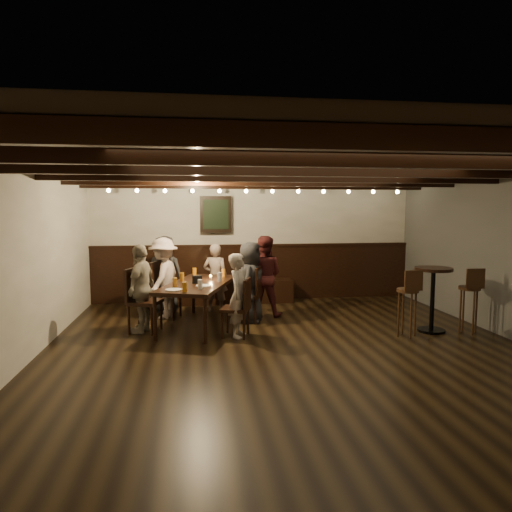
{
  "coord_description": "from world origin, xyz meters",
  "views": [
    {
      "loc": [
        -1.25,
        -5.7,
        1.87
      ],
      "look_at": [
        -0.28,
        1.3,
        1.13
      ],
      "focal_mm": 32.0,
      "sensor_mm": 36.0,
      "label": 1
    }
  ],
  "objects": [
    {
      "name": "high_top_table",
      "position": [
        2.33,
        0.66,
        0.65
      ],
      "size": [
        0.55,
        0.55,
        0.98
      ],
      "color": "black",
      "rests_on": "floor"
    },
    {
      "name": "pint_a",
      "position": [
        -1.24,
        2.2,
        0.77
      ],
      "size": [
        0.07,
        0.07,
        0.14
      ],
      "primitive_type": "cylinder",
      "color": "#BF7219",
      "rests_on": "dining_table"
    },
    {
      "name": "pint_c",
      "position": [
        -1.44,
        1.64,
        0.77
      ],
      "size": [
        0.07,
        0.07,
        0.14
      ],
      "primitive_type": "cylinder",
      "color": "#BF7219",
      "rests_on": "dining_table"
    },
    {
      "name": "chair_right_near",
      "position": [
        -0.36,
        1.66,
        0.28
      ],
      "size": [
        0.52,
        0.52,
        0.91
      ],
      "rotation": [
        0.0,
        0.0,
        1.26
      ],
      "color": "black",
      "rests_on": "floor"
    },
    {
      "name": "person_left_near",
      "position": [
        -1.76,
        2.11,
        0.69
      ],
      "size": [
        0.76,
        1.0,
        1.38
      ],
      "primitive_type": "imported",
      "rotation": [
        0.0,
        0.0,
        -1.88
      ],
      "color": "#BEA9A1",
      "rests_on": "floor"
    },
    {
      "name": "bar_stool_right",
      "position": [
        2.83,
        0.5,
        0.37
      ],
      "size": [
        0.31,
        0.33,
        1.0
      ],
      "rotation": [
        0.0,
        0.0,
        -0.05
      ],
      "color": "#322110",
      "rests_on": "floor"
    },
    {
      "name": "chair_right_far",
      "position": [
        -0.64,
        0.8,
        0.26
      ],
      "size": [
        0.49,
        0.49,
        0.86
      ],
      "rotation": [
        0.0,
        0.0,
        1.26
      ],
      "color": "black",
      "rests_on": "floor"
    },
    {
      "name": "person_left_far",
      "position": [
        -2.03,
        1.25,
        0.67
      ],
      "size": [
        0.55,
        0.85,
        1.34
      ],
      "primitive_type": "imported",
      "rotation": [
        0.0,
        0.0,
        -1.88
      ],
      "color": "gray",
      "rests_on": "floor"
    },
    {
      "name": "person_right_near",
      "position": [
        -0.33,
        1.65,
        0.66
      ],
      "size": [
        0.6,
        0.74,
        1.32
      ],
      "primitive_type": "imported",
      "rotation": [
        0.0,
        0.0,
        1.26
      ],
      "color": "black",
      "rests_on": "floor"
    },
    {
      "name": "person_right_far",
      "position": [
        -0.61,
        0.79,
        0.61
      ],
      "size": [
        0.42,
        0.51,
        1.22
      ],
      "primitive_type": "imported",
      "rotation": [
        0.0,
        0.0,
        1.26
      ],
      "color": "#A7998D",
      "rests_on": "floor"
    },
    {
      "name": "bar_stool_left",
      "position": [
        1.83,
        0.45,
        0.37
      ],
      "size": [
        0.31,
        0.33,
        1.0
      ],
      "rotation": [
        0.0,
        0.0,
        0.06
      ],
      "color": "#322110",
      "rests_on": "floor"
    },
    {
      "name": "candle",
      "position": [
        -0.98,
        1.7,
        0.73
      ],
      "size": [
        0.05,
        0.05,
        0.05
      ],
      "primitive_type": "cylinder",
      "color": "beige",
      "rests_on": "dining_table"
    },
    {
      "name": "pint_d",
      "position": [
        -0.84,
        1.55,
        0.77
      ],
      "size": [
        0.07,
        0.07,
        0.14
      ],
      "primitive_type": "cylinder",
      "color": "silver",
      "rests_on": "dining_table"
    },
    {
      "name": "pint_e",
      "position": [
        -1.53,
        1.09,
        0.77
      ],
      "size": [
        0.07,
        0.07,
        0.14
      ],
      "primitive_type": "cylinder",
      "color": "#BF7219",
      "rests_on": "dining_table"
    },
    {
      "name": "pint_g",
      "position": [
        -1.38,
        0.67,
        0.77
      ],
      "size": [
        0.07,
        0.07,
        0.14
      ],
      "primitive_type": "cylinder",
      "color": "#BF7219",
      "rests_on": "dining_table"
    },
    {
      "name": "plate_far",
      "position": [
        -1.1,
        1.11,
        0.71
      ],
      "size": [
        0.24,
        0.24,
        0.01
      ],
      "primitive_type": "cylinder",
      "color": "white",
      "rests_on": "dining_table"
    },
    {
      "name": "room",
      "position": [
        -0.29,
        2.21,
        1.07
      ],
      "size": [
        7.0,
        7.0,
        7.0
      ],
      "color": "black",
      "rests_on": "ground"
    },
    {
      "name": "person_bench_centre",
      "position": [
        -0.86,
        2.45,
        0.62
      ],
      "size": [
        0.52,
        0.42,
        1.25
      ],
      "primitive_type": "imported",
      "rotation": [
        0.0,
        0.0,
        2.83
      ],
      "color": "gray",
      "rests_on": "floor"
    },
    {
      "name": "chair_left_far",
      "position": [
        -2.01,
        1.24,
        0.3
      ],
      "size": [
        0.56,
        0.56,
        0.97
      ],
      "rotation": [
        0.0,
        0.0,
        -1.88
      ],
      "color": "black",
      "rests_on": "floor"
    },
    {
      "name": "person_bench_left",
      "position": [
        -1.76,
        2.58,
        0.69
      ],
      "size": [
        0.78,
        0.62,
        1.38
      ],
      "primitive_type": "imported",
      "rotation": [
        0.0,
        0.0,
        2.83
      ],
      "color": "#242526",
      "rests_on": "floor"
    },
    {
      "name": "plate_near",
      "position": [
        -1.54,
        0.83,
        0.71
      ],
      "size": [
        0.24,
        0.24,
        0.01
      ],
      "primitive_type": "cylinder",
      "color": "white",
      "rests_on": "dining_table"
    },
    {
      "name": "pint_f",
      "position": [
        -1.16,
        0.87,
        0.77
      ],
      "size": [
        0.07,
        0.07,
        0.14
      ],
      "primitive_type": "cylinder",
      "color": "silver",
      "rests_on": "dining_table"
    },
    {
      "name": "person_bench_right",
      "position": [
        -0.05,
        2.03,
        0.7
      ],
      "size": [
        0.81,
        0.71,
        1.4
      ],
      "primitive_type": "imported",
      "rotation": [
        0.0,
        0.0,
        2.83
      ],
      "color": "#4D1A1A",
      "rests_on": "floor"
    },
    {
      "name": "pint_b",
      "position": [
        -0.75,
        1.99,
        0.77
      ],
      "size": [
        0.07,
        0.07,
        0.14
      ],
      "primitive_type": "cylinder",
      "color": "#BF7219",
      "rests_on": "dining_table"
    },
    {
      "name": "dining_table",
      "position": [
        -1.18,
        1.45,
        0.65
      ],
      "size": [
        1.38,
        2.04,
        0.7
      ],
      "rotation": [
        0.0,
        0.0,
        -0.31
      ],
      "color": "black",
      "rests_on": "floor"
    },
    {
      "name": "condiment_caddy",
      "position": [
        -1.2,
        1.4,
        0.76
      ],
      "size": [
        0.15,
        0.1,
        0.12
      ],
      "primitive_type": "cube",
      "color": "black",
      "rests_on": "dining_table"
    },
    {
      "name": "chair_left_near",
      "position": [
        -1.73,
        2.1,
        0.3
      ],
      "size": [
        0.56,
        0.56,
        0.97
      ],
      "rotation": [
        0.0,
        0.0,
        -1.88
      ],
      "color": "black",
      "rests_on": "floor"
    }
  ]
}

